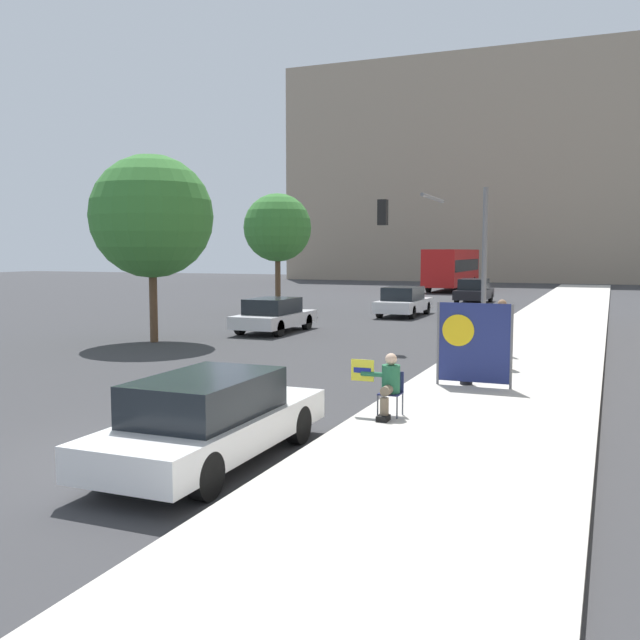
{
  "coord_description": "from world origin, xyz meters",
  "views": [
    {
      "loc": [
        6.58,
        -9.09,
        3.2
      ],
      "look_at": [
        0.27,
        6.27,
        1.59
      ],
      "focal_mm": 40.0,
      "sensor_mm": 36.0,
      "label": 1
    }
  ],
  "objects_px": {
    "city_bus_on_road": "(452,267)",
    "street_tree_near_curb": "(151,217)",
    "car_on_road_nearest": "(274,315)",
    "street_tree_midblock": "(278,228)",
    "traffic_light_pole": "(442,238)",
    "car_on_road_distant": "(474,291)",
    "parked_car_curbside": "(211,419)",
    "jogger_on_sidewalk": "(467,348)",
    "protest_banner": "(473,343)",
    "car_on_road_midblock": "(404,301)",
    "seated_protester": "(388,383)",
    "pedestrian_behind": "(501,333)"
  },
  "relations": [
    {
      "from": "city_bus_on_road",
      "to": "street_tree_near_curb",
      "type": "height_order",
      "value": "street_tree_near_curb"
    },
    {
      "from": "pedestrian_behind",
      "to": "city_bus_on_road",
      "type": "xyz_separation_m",
      "value": [
        -9.49,
        38.77,
        0.84
      ]
    },
    {
      "from": "parked_car_curbside",
      "to": "street_tree_near_curb",
      "type": "height_order",
      "value": "street_tree_near_curb"
    },
    {
      "from": "protest_banner",
      "to": "traffic_light_pole",
      "type": "bearing_deg",
      "value": 108.51
    },
    {
      "from": "protest_banner",
      "to": "street_tree_midblock",
      "type": "distance_m",
      "value": 21.78
    },
    {
      "from": "car_on_road_nearest",
      "to": "street_tree_near_curb",
      "type": "distance_m",
      "value": 6.25
    },
    {
      "from": "pedestrian_behind",
      "to": "traffic_light_pole",
      "type": "xyz_separation_m",
      "value": [
        -2.47,
        3.78,
        2.55
      ]
    },
    {
      "from": "street_tree_near_curb",
      "to": "street_tree_midblock",
      "type": "distance_m",
      "value": 12.24
    },
    {
      "from": "protest_banner",
      "to": "seated_protester",
      "type": "bearing_deg",
      "value": -104.52
    },
    {
      "from": "traffic_light_pole",
      "to": "car_on_road_distant",
      "type": "height_order",
      "value": "traffic_light_pole"
    },
    {
      "from": "seated_protester",
      "to": "street_tree_midblock",
      "type": "xyz_separation_m",
      "value": [
        -12.19,
        20.63,
        3.61
      ]
    },
    {
      "from": "car_on_road_distant",
      "to": "traffic_light_pole",
      "type": "bearing_deg",
      "value": -82.61
    },
    {
      "from": "jogger_on_sidewalk",
      "to": "car_on_road_nearest",
      "type": "distance_m",
      "value": 12.93
    },
    {
      "from": "car_on_road_nearest",
      "to": "car_on_road_distant",
      "type": "xyz_separation_m",
      "value": [
        4.41,
        19.12,
        0.06
      ]
    },
    {
      "from": "parked_car_curbside",
      "to": "car_on_road_nearest",
      "type": "relative_size",
      "value": 1.09
    },
    {
      "from": "car_on_road_nearest",
      "to": "street_tree_midblock",
      "type": "xyz_separation_m",
      "value": [
        -3.63,
        7.9,
        3.7
      ]
    },
    {
      "from": "pedestrian_behind",
      "to": "protest_banner",
      "type": "xyz_separation_m",
      "value": [
        -0.19,
        -3.03,
        0.08
      ]
    },
    {
      "from": "protest_banner",
      "to": "pedestrian_behind",
      "type": "bearing_deg",
      "value": 86.43
    },
    {
      "from": "parked_car_curbside",
      "to": "street_tree_near_curb",
      "type": "bearing_deg",
      "value": 128.59
    },
    {
      "from": "city_bus_on_road",
      "to": "street_tree_midblock",
      "type": "distance_m",
      "value": 25.11
    },
    {
      "from": "car_on_road_nearest",
      "to": "car_on_road_midblock",
      "type": "xyz_separation_m",
      "value": [
        2.81,
        8.82,
        0.04
      ]
    },
    {
      "from": "street_tree_near_curb",
      "to": "parked_car_curbside",
      "type": "bearing_deg",
      "value": -51.41
    },
    {
      "from": "traffic_light_pole",
      "to": "parked_car_curbside",
      "type": "height_order",
      "value": "traffic_light_pole"
    },
    {
      "from": "jogger_on_sidewalk",
      "to": "street_tree_midblock",
      "type": "bearing_deg",
      "value": -29.4
    },
    {
      "from": "traffic_light_pole",
      "to": "parked_car_curbside",
      "type": "distance_m",
      "value": 14.02
    },
    {
      "from": "jogger_on_sidewalk",
      "to": "car_on_road_nearest",
      "type": "bearing_deg",
      "value": -20.86
    },
    {
      "from": "jogger_on_sidewalk",
      "to": "traffic_light_pole",
      "type": "height_order",
      "value": "traffic_light_pole"
    },
    {
      "from": "car_on_road_nearest",
      "to": "street_tree_midblock",
      "type": "relative_size",
      "value": 0.7
    },
    {
      "from": "seated_protester",
      "to": "city_bus_on_road",
      "type": "bearing_deg",
      "value": 108.16
    },
    {
      "from": "city_bus_on_road",
      "to": "jogger_on_sidewalk",
      "type": "bearing_deg",
      "value": -77.64
    },
    {
      "from": "jogger_on_sidewalk",
      "to": "protest_banner",
      "type": "xyz_separation_m",
      "value": [
        0.18,
        -0.2,
        0.15
      ]
    },
    {
      "from": "pedestrian_behind",
      "to": "street_tree_near_curb",
      "type": "height_order",
      "value": "street_tree_near_curb"
    },
    {
      "from": "street_tree_near_curb",
      "to": "street_tree_midblock",
      "type": "relative_size",
      "value": 1.07
    },
    {
      "from": "car_on_road_midblock",
      "to": "city_bus_on_road",
      "type": "bearing_deg",
      "value": 96.31
    },
    {
      "from": "protest_banner",
      "to": "jogger_on_sidewalk",
      "type": "bearing_deg",
      "value": 131.76
    },
    {
      "from": "pedestrian_behind",
      "to": "parked_car_curbside",
      "type": "bearing_deg",
      "value": -78.09
    },
    {
      "from": "jogger_on_sidewalk",
      "to": "pedestrian_behind",
      "type": "xyz_separation_m",
      "value": [
        0.37,
        2.82,
        0.07
      ]
    },
    {
      "from": "parked_car_curbside",
      "to": "street_tree_midblock",
      "type": "bearing_deg",
      "value": 113.5
    },
    {
      "from": "jogger_on_sidewalk",
      "to": "car_on_road_nearest",
      "type": "relative_size",
      "value": 0.38
    },
    {
      "from": "traffic_light_pole",
      "to": "car_on_road_distant",
      "type": "bearing_deg",
      "value": 97.39
    },
    {
      "from": "car_on_road_nearest",
      "to": "street_tree_near_curb",
      "type": "height_order",
      "value": "street_tree_near_curb"
    },
    {
      "from": "car_on_road_midblock",
      "to": "street_tree_midblock",
      "type": "bearing_deg",
      "value": -171.83
    },
    {
      "from": "traffic_light_pole",
      "to": "car_on_road_distant",
      "type": "distance_m",
      "value": 21.88
    },
    {
      "from": "city_bus_on_road",
      "to": "car_on_road_midblock",
      "type": "bearing_deg",
      "value": -83.69
    },
    {
      "from": "car_on_road_nearest",
      "to": "parked_car_curbside",
      "type": "bearing_deg",
      "value": -67.08
    },
    {
      "from": "parked_car_curbside",
      "to": "car_on_road_midblock",
      "type": "xyz_separation_m",
      "value": [
        -4.0,
        24.92,
        0.04
      ]
    },
    {
      "from": "car_on_road_distant",
      "to": "street_tree_midblock",
      "type": "distance_m",
      "value": 14.28
    },
    {
      "from": "street_tree_near_curb",
      "to": "street_tree_midblock",
      "type": "height_order",
      "value": "street_tree_near_curb"
    },
    {
      "from": "pedestrian_behind",
      "to": "car_on_road_midblock",
      "type": "height_order",
      "value": "pedestrian_behind"
    },
    {
      "from": "protest_banner",
      "to": "car_on_road_nearest",
      "type": "height_order",
      "value": "protest_banner"
    }
  ]
}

